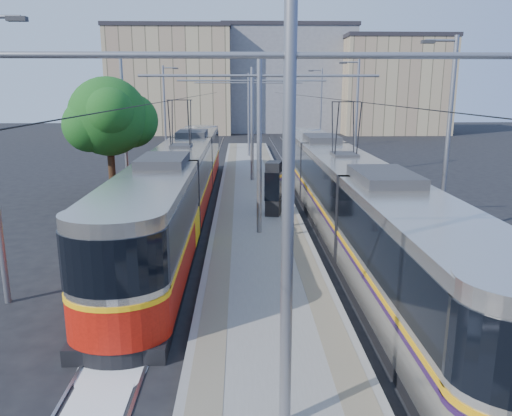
{
  "coord_description": "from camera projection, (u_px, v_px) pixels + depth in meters",
  "views": [
    {
      "loc": [
        -0.74,
        -11.62,
        6.03
      ],
      "look_at": [
        -0.17,
        6.81,
        1.6
      ],
      "focal_mm": 35.0,
      "sensor_mm": 36.0,
      "label": 1
    }
  ],
  "objects": [
    {
      "name": "ground",
      "position": [
        271.0,
        331.0,
        12.72
      ],
      "size": [
        160.0,
        160.0,
        0.0
      ],
      "primitive_type": "plane",
      "color": "black",
      "rests_on": "ground"
    },
    {
      "name": "platform",
      "position": [
        253.0,
        192.0,
        29.21
      ],
      "size": [
        4.0,
        50.0,
        0.3
      ],
      "primitive_type": "cube",
      "color": "gray",
      "rests_on": "ground"
    },
    {
      "name": "tactile_strip_left",
      "position": [
        229.0,
        189.0,
        29.13
      ],
      "size": [
        0.7,
        50.0,
        0.01
      ],
      "primitive_type": "cube",
      "color": "gray",
      "rests_on": "platform"
    },
    {
      "name": "tactile_strip_right",
      "position": [
        278.0,
        189.0,
        29.22
      ],
      "size": [
        0.7,
        50.0,
        0.01
      ],
      "primitive_type": "cube",
      "color": "gray",
      "rests_on": "platform"
    },
    {
      "name": "rails",
      "position": [
        253.0,
        194.0,
        29.24
      ],
      "size": [
        8.71,
        70.0,
        0.03
      ],
      "color": "gray",
      "rests_on": "ground"
    },
    {
      "name": "track_arrow",
      "position": [
        95.0,
        406.0,
        9.69
      ],
      "size": [
        1.2,
        5.0,
        0.01
      ],
      "primitive_type": "cube",
      "color": "silver",
      "rests_on": "ground"
    },
    {
      "name": "tram_left",
      "position": [
        182.0,
        179.0,
        24.38
      ],
      "size": [
        2.43,
        28.57,
        5.5
      ],
      "color": "black",
      "rests_on": "ground"
    },
    {
      "name": "tram_right",
      "position": [
        343.0,
        189.0,
        21.18
      ],
      "size": [
        2.43,
        29.76,
        5.5
      ],
      "color": "black",
      "rests_on": "ground"
    },
    {
      "name": "catenary",
      "position": [
        255.0,
        119.0,
        25.42
      ],
      "size": [
        9.2,
        70.0,
        7.0
      ],
      "color": "gray",
      "rests_on": "platform"
    },
    {
      "name": "street_lamps",
      "position": [
        252.0,
        118.0,
        32.15
      ],
      "size": [
        15.18,
        38.22,
        8.0
      ],
      "color": "gray",
      "rests_on": "ground"
    },
    {
      "name": "shelter",
      "position": [
        274.0,
        187.0,
        23.03
      ],
      "size": [
        0.91,
        1.24,
        2.47
      ],
      "rotation": [
        0.0,
        0.0,
        -0.21
      ],
      "color": "black",
      "rests_on": "platform"
    },
    {
      "name": "tree",
      "position": [
        114.0,
        118.0,
        26.57
      ],
      "size": [
        4.58,
        4.24,
        6.66
      ],
      "color": "#382314",
      "rests_on": "ground"
    },
    {
      "name": "building_left",
      "position": [
        173.0,
        81.0,
        69.08
      ],
      "size": [
        16.32,
        12.24,
        14.13
      ],
      "color": "tan",
      "rests_on": "ground"
    },
    {
      "name": "building_centre",
      "position": [
        286.0,
        80.0,
        73.4
      ],
      "size": [
        18.36,
        14.28,
        14.61
      ],
      "color": "gray",
      "rests_on": "ground"
    },
    {
      "name": "building_right",
      "position": [
        391.0,
        85.0,
        68.19
      ],
      "size": [
        14.28,
        10.2,
        12.9
      ],
      "color": "tan",
      "rests_on": "ground"
    }
  ]
}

